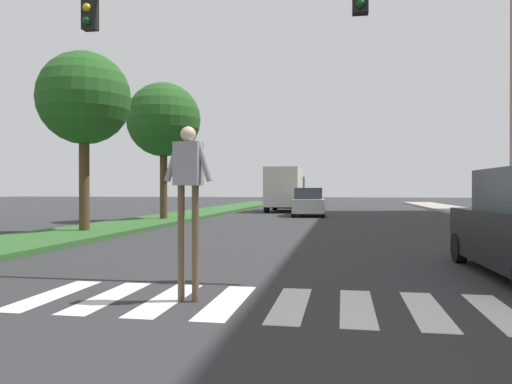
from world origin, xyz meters
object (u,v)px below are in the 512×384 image
(tree_mid, at_px, (84,99))
(tree_far, at_px, (164,120))
(pedestrian_performer, at_px, (188,185))
(traffic_light_gantry, at_px, (90,46))
(sedan_distant, at_px, (289,199))
(truck_box_delivery, at_px, (285,189))
(sedan_midblock, at_px, (308,203))

(tree_mid, relative_size, tree_far, 0.94)
(pedestrian_performer, bearing_deg, tree_mid, 125.89)
(tree_far, relative_size, traffic_light_gantry, 0.71)
(sedan_distant, bearing_deg, pedestrian_performer, -86.20)
(tree_far, xyz_separation_m, traffic_light_gantry, (3.84, -14.32, -0.61))
(tree_mid, bearing_deg, traffic_light_gantry, -60.24)
(traffic_light_gantry, bearing_deg, truck_box_delivery, 88.27)
(tree_mid, bearing_deg, sedan_midblock, 62.78)
(tree_mid, xyz_separation_m, traffic_light_gantry, (4.15, -7.25, -0.40))
(tree_mid, xyz_separation_m, truck_box_delivery, (4.95, 19.18, -3.15))
(tree_mid, distance_m, tree_far, 7.07)
(tree_far, relative_size, sedan_distant, 1.60)
(tree_far, distance_m, pedestrian_performer, 18.06)
(sedan_midblock, distance_m, truck_box_delivery, 6.02)
(tree_far, height_order, pedestrian_performer, tree_far)
(tree_far, bearing_deg, tree_mid, -92.52)
(tree_mid, distance_m, traffic_light_gantry, 8.37)
(pedestrian_performer, bearing_deg, tree_far, 111.57)
(pedestrian_performer, distance_m, truck_box_delivery, 28.69)
(pedestrian_performer, relative_size, sedan_midblock, 0.54)
(tree_mid, height_order, truck_box_delivery, tree_mid)
(sedan_midblock, bearing_deg, tree_far, -135.70)
(pedestrian_performer, height_order, sedan_distant, pedestrian_performer)
(truck_box_delivery, bearing_deg, traffic_light_gantry, -91.73)
(tree_mid, bearing_deg, pedestrian_performer, -54.11)
(traffic_light_gantry, relative_size, pedestrian_performer, 3.81)
(traffic_light_gantry, bearing_deg, pedestrian_performer, -39.22)
(tree_far, xyz_separation_m, sedan_midblock, (6.67, 6.51, -4.21))
(tree_far, height_order, traffic_light_gantry, tree_far)
(tree_mid, xyz_separation_m, tree_far, (0.31, 7.06, 0.21))
(sedan_distant, bearing_deg, truck_box_delivery, -86.09)
(tree_far, xyz_separation_m, truck_box_delivery, (4.64, 12.11, -3.36))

